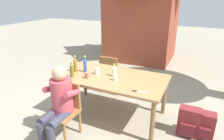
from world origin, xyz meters
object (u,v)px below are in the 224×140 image
Objects in this scene: bottle_amber at (75,65)px; cup_white at (115,78)px; chair_far_left at (110,72)px; bottle_blue at (85,65)px; dining_table at (112,81)px; brick_kiosk at (142,16)px; bottle_clear at (114,71)px; backpack_by_far_side at (204,125)px; table_knife at (139,92)px; bottle_olive at (72,70)px; person_in_white_shirt at (59,101)px; cup_glass at (97,71)px; chair_near_left at (65,107)px; backpack_by_near_side at (189,122)px; cup_terracotta at (87,75)px.

bottle_amber reaches higher than cup_white.
bottle_amber is at bearing -107.33° from chair_far_left.
bottle_amber is at bearing -159.01° from bottle_blue.
brick_kiosk is at bearing 99.67° from dining_table.
bottle_clear is at bearing 8.84° from bottle_amber.
table_knife is at bearing -157.15° from backpack_by_far_side.
cup_white is (0.74, 0.19, -0.08)m from bottle_olive.
brick_kiosk reaches higher than bottle_blue.
bottle_clear is at bearing 64.31° from person_in_white_shirt.
bottle_blue is 2.67× the size of cup_glass.
brick_kiosk is (-0.65, 3.60, 0.59)m from bottle_clear.
bottle_amber is 2.67× the size of cup_glass.
bottle_blue is at bearing 170.45° from cup_white.
bottle_olive is at bearing -90.00° from brick_kiosk.
bottle_blue is (-0.11, 0.79, 0.42)m from chair_near_left.
person_in_white_shirt reaches higher than dining_table.
chair_far_left is 1.75m from person_in_white_shirt.
dining_table is 16.06× the size of cup_glass.
person_in_white_shirt is at bearing -152.56° from backpack_by_near_side.
dining_table is 19.90× the size of cup_white.
bottle_blue is 0.65× the size of backpack_by_near_side.
dining_table is 0.58m from bottle_blue.
bottle_olive is at bearing -137.81° from cup_glass.
dining_table is 0.94m from chair_far_left.
chair_near_left is 0.89m from bottle_amber.
bottle_blue is 0.26m from cup_glass.
cup_terracotta is at bearing 82.64° from chair_near_left.
bottle_clear is at bearing -59.89° from chair_far_left.
backpack_by_far_side is at bearing 2.02° from cup_glass.
person_in_white_shirt is 12.42× the size of cup_white.
brick_kiosk is (-0.33, 3.64, 0.63)m from cup_glass.
bottle_blue is 0.74× the size of backpack_by_far_side.
chair_far_left is 7.40× the size of cup_glass.
brick_kiosk is (-0.74, 3.76, 0.64)m from cup_white.
brick_kiosk reaches higher than bottle_olive.
chair_far_left reaches higher than dining_table.
bottle_olive reaches higher than chair_near_left.
cup_terracotta is 1.81m from backpack_by_near_side.
chair_far_left is (-0.42, 0.82, -0.20)m from dining_table.
cup_terracotta is (0.07, 0.68, 0.17)m from person_in_white_shirt.
cup_terracotta is at bearing -86.09° from chair_far_left.
cup_terracotta is (0.18, -0.23, -0.08)m from bottle_blue.
bottle_amber is at bearing -91.36° from brick_kiosk.
bottle_amber is 3.31× the size of cup_white.
dining_table is at bearing 133.27° from cup_white.
person_in_white_shirt is 10.03× the size of cup_glass.
bottle_olive is 3.98m from brick_kiosk.
person_in_white_shirt is 0.94m from bottle_blue.
cup_terracotta reaches higher than chair_far_left.
cup_glass is 1.74m from backpack_by_near_side.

